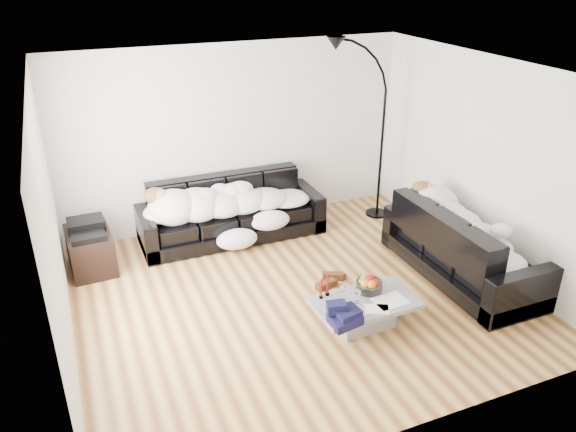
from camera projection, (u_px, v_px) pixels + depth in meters
name	position (u px, v px, depth m)	size (l,w,h in m)	color
ground	(298.00, 295.00, 6.64)	(5.00, 5.00, 0.00)	brown
wall_back	(235.00, 136.00, 7.96)	(5.00, 0.02, 2.60)	silver
wall_left	(53.00, 234.00, 5.21)	(0.02, 4.50, 2.60)	silver
wall_right	(483.00, 163.00, 6.95)	(0.02, 4.50, 2.60)	silver
ceiling	(300.00, 72.00, 5.53)	(5.00, 5.00, 0.00)	white
sofa_back	(231.00, 210.00, 7.82)	(2.54, 0.88, 0.83)	black
sofa_right	(463.00, 244.00, 6.86)	(2.19, 0.94, 0.89)	black
sleeper_back	(232.00, 197.00, 7.69)	(2.15, 0.74, 0.43)	white
sleeper_right	(466.00, 229.00, 6.77)	(1.88, 0.79, 0.46)	white
teal_cushion	(429.00, 203.00, 7.28)	(0.36, 0.30, 0.20)	#0D4D5F
coffee_table	(364.00, 313.00, 6.03)	(1.10, 0.64, 0.32)	#939699
fruit_bowl	(369.00, 283.00, 6.10)	(0.29, 0.29, 0.18)	white
wine_glass_a	(343.00, 293.00, 5.92)	(0.08, 0.08, 0.19)	white
wine_glass_b	(338.00, 299.00, 5.83)	(0.07, 0.07, 0.16)	white
wine_glass_c	(357.00, 296.00, 5.89)	(0.07, 0.07, 0.16)	white
candle_left	(321.00, 289.00, 5.95)	(0.04, 0.04, 0.23)	maroon
candle_right	(328.00, 285.00, 6.00)	(0.05, 0.05, 0.26)	maroon
newspaper_a	(390.00, 301.00, 5.94)	(0.35, 0.27, 0.01)	silver
newspaper_b	(377.00, 309.00, 5.81)	(0.25, 0.18, 0.01)	silver
navy_jacket	(342.00, 309.00, 5.55)	(0.32, 0.27, 0.16)	black
shoes	(329.00, 280.00, 6.83)	(0.44, 0.32, 0.10)	#472311
av_cabinet	(91.00, 250.00, 7.08)	(0.52, 0.76, 0.52)	black
stereo	(87.00, 227.00, 6.94)	(0.44, 0.34, 0.13)	black
floor_lamp	(382.00, 141.00, 8.17)	(0.86, 0.34, 2.36)	black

